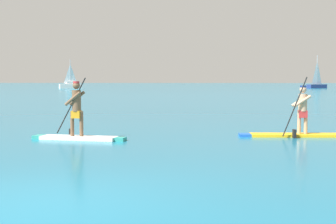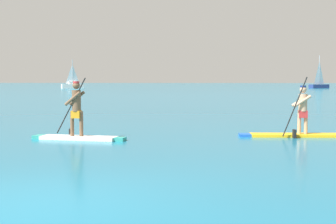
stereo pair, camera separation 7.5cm
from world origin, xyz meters
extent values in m
plane|color=#196B8C|center=(0.00, 0.00, 0.00)|extent=(440.00, 440.00, 0.00)
cube|color=white|center=(-1.30, 7.31, 0.05)|extent=(2.33, 0.91, 0.10)
cube|color=teal|center=(-2.56, 7.49, 0.05)|extent=(0.34, 0.45, 0.10)
cube|color=teal|center=(-0.04, 7.13, 0.05)|extent=(0.33, 0.39, 0.10)
cylinder|color=brown|center=(-1.50, 7.34, 0.47)|extent=(0.11, 0.11, 0.73)
cylinder|color=brown|center=(-1.21, 7.30, 0.47)|extent=(0.11, 0.11, 0.73)
cube|color=orange|center=(-1.36, 7.32, 0.74)|extent=(0.29, 0.26, 0.22)
cylinder|color=brown|center=(-1.36, 7.32, 1.14)|extent=(0.26, 0.26, 0.62)
sphere|color=brown|center=(-1.36, 7.32, 1.59)|extent=(0.21, 0.21, 0.21)
cylinder|color=red|center=(-1.36, 7.32, 1.68)|extent=(0.18, 0.18, 0.06)
cylinder|color=brown|center=(-1.43, 7.18, 1.21)|extent=(0.51, 0.16, 0.44)
cylinder|color=brown|center=(-1.38, 7.48, 1.21)|extent=(0.51, 0.16, 0.44)
cylinder|color=black|center=(-1.65, 7.76, 0.97)|extent=(0.96, 0.18, 1.70)
cube|color=black|center=(-1.65, 7.76, 0.12)|extent=(0.11, 0.21, 0.32)
cube|color=yellow|center=(5.22, 8.66, 0.04)|extent=(2.86, 0.87, 0.08)
cube|color=blue|center=(3.63, 8.56, 0.04)|extent=(0.38, 0.50, 0.08)
cylinder|color=tan|center=(5.30, 8.67, 0.43)|extent=(0.11, 0.11, 0.70)
cylinder|color=tan|center=(5.50, 8.68, 0.43)|extent=(0.11, 0.11, 0.70)
cube|color=red|center=(5.40, 8.67, 0.69)|extent=(0.27, 0.24, 0.22)
cylinder|color=tan|center=(5.40, 8.67, 1.05)|extent=(0.26, 0.26, 0.54)
sphere|color=tan|center=(5.40, 8.67, 1.45)|extent=(0.21, 0.21, 0.21)
cylinder|color=navy|center=(5.40, 8.67, 1.55)|extent=(0.18, 0.18, 0.06)
cylinder|color=tan|center=(5.36, 8.52, 1.10)|extent=(0.54, 0.13, 0.39)
cylinder|color=tan|center=(5.34, 8.82, 1.10)|extent=(0.54, 0.13, 0.39)
cylinder|color=black|center=(5.08, 8.20, 0.94)|extent=(0.73, 0.08, 1.80)
cube|color=black|center=(5.08, 8.20, 0.10)|extent=(0.09, 0.20, 0.32)
cube|color=white|center=(-23.35, 84.35, 0.42)|extent=(4.12, 2.95, 0.85)
cylinder|color=#B2B2B7|center=(-23.35, 84.35, 3.17)|extent=(0.12, 0.12, 4.64)
pyramid|color=white|center=(-23.35, 84.35, 2.78)|extent=(1.62, 1.09, 3.66)
cube|color=silver|center=(-23.35, 84.35, 1.10)|extent=(1.65, 1.36, 0.51)
cube|color=navy|center=(23.86, 90.88, 0.37)|extent=(4.32, 3.54, 0.74)
cylinder|color=#B2B2B7|center=(23.86, 90.88, 3.56)|extent=(0.12, 0.12, 5.63)
pyramid|color=white|center=(23.86, 90.88, 3.09)|extent=(1.64, 1.26, 4.49)
camera|label=1|loc=(2.44, -6.70, 1.77)|focal=52.33mm
camera|label=2|loc=(2.52, -6.69, 1.77)|focal=52.33mm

